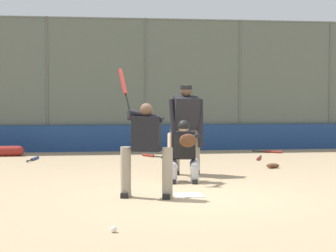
% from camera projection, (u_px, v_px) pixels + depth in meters
% --- Properties ---
extents(ground_plane, '(160.00, 160.00, 0.00)m').
position_uv_depth(ground_plane, '(189.00, 196.00, 8.83)').
color(ground_plane, tan).
extents(home_plate_marker, '(0.43, 0.43, 0.01)m').
position_uv_depth(home_plate_marker, '(189.00, 195.00, 8.83)').
color(home_plate_marker, white).
rests_on(home_plate_marker, ground_plane).
extents(backstop_fence, '(16.97, 0.08, 3.85)m').
position_uv_depth(backstop_fence, '(146.00, 82.00, 16.33)').
color(backstop_fence, '#515651').
rests_on(backstop_fence, ground_plane).
extents(padding_wall, '(16.55, 0.18, 0.75)m').
position_uv_depth(padding_wall, '(146.00, 138.00, 16.31)').
color(padding_wall, navy).
rests_on(padding_wall, ground_plane).
extents(bleachers_beyond, '(11.82, 2.50, 1.48)m').
position_uv_depth(bleachers_beyond, '(56.00, 130.00, 18.53)').
color(bleachers_beyond, slate).
rests_on(bleachers_beyond, ground_plane).
extents(batter_at_plate, '(0.82, 0.81, 2.01)m').
position_uv_depth(batter_at_plate, '(146.00, 147.00, 8.61)').
color(batter_at_plate, gray).
rests_on(batter_at_plate, ground_plane).
extents(catcher_behind_plate, '(0.62, 0.75, 1.14)m').
position_uv_depth(catcher_behind_plate, '(184.00, 150.00, 10.22)').
color(catcher_behind_plate, '#B7B7BC').
rests_on(catcher_behind_plate, ground_plane).
extents(umpire_home, '(0.73, 0.48, 1.80)m').
position_uv_depth(umpire_home, '(186.00, 126.00, 11.22)').
color(umpire_home, gray).
rests_on(umpire_home, ground_plane).
extents(spare_bat_near_backstop, '(0.47, 0.71, 0.07)m').
position_uv_depth(spare_bat_near_backstop, '(150.00, 156.00, 14.65)').
color(spare_bat_near_backstop, black).
rests_on(spare_bat_near_backstop, ground_plane).
extents(spare_bat_by_padding, '(0.74, 0.51, 0.07)m').
position_uv_depth(spare_bat_by_padding, '(271.00, 152.00, 15.70)').
color(spare_bat_by_padding, black).
rests_on(spare_bat_by_padding, ground_plane).
extents(spare_bat_third_base_side, '(0.22, 0.87, 0.07)m').
position_uv_depth(spare_bat_third_base_side, '(34.00, 159.00, 13.88)').
color(spare_bat_third_base_side, black).
rests_on(spare_bat_third_base_side, ground_plane).
extents(spare_bat_first_base_side, '(0.36, 0.78, 0.07)m').
position_uv_depth(spare_bat_first_base_side, '(259.00, 158.00, 14.02)').
color(spare_bat_first_base_side, black).
rests_on(spare_bat_first_base_side, ground_plane).
extents(fielding_glove_on_dirt, '(0.29, 0.22, 0.10)m').
position_uv_depth(fielding_glove_on_dirt, '(273.00, 166.00, 12.29)').
color(fielding_glove_on_dirt, '#56331E').
rests_on(fielding_glove_on_dirt, ground_plane).
extents(baseball_loose, '(0.07, 0.07, 0.07)m').
position_uv_depth(baseball_loose, '(114.00, 229.00, 6.41)').
color(baseball_loose, white).
rests_on(baseball_loose, ground_plane).
extents(equipment_bag_dugout_side, '(1.12, 0.27, 0.27)m').
position_uv_depth(equipment_bag_dugout_side, '(3.00, 151.00, 14.79)').
color(equipment_bag_dugout_side, maroon).
rests_on(equipment_bag_dugout_side, ground_plane).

